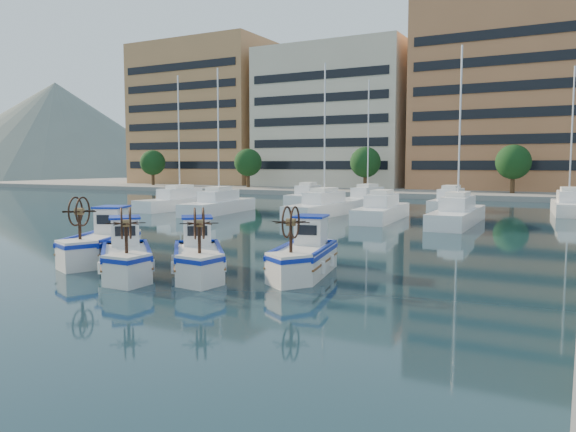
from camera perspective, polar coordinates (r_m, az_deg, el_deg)
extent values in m
plane|color=#193242|center=(20.08, -7.74, -6.08)|extent=(300.00, 300.00, 0.00)
cube|color=gray|center=(83.83, 20.10, 2.48)|extent=(180.00, 40.00, 0.60)
cube|color=tan|center=(100.86, -8.42, 10.15)|extent=(24.00, 14.00, 24.00)
cube|color=black|center=(95.34, -10.95, 10.40)|extent=(22.08, 0.12, 21.60)
cube|color=beige|center=(88.31, 4.97, 9.92)|extent=(23.00, 14.00, 21.00)
cube|color=black|center=(81.94, 3.02, 10.29)|extent=(21.16, 0.12, 18.90)
cube|color=#B87347|center=(82.15, 20.89, 11.34)|extent=(22.00, 14.00, 25.00)
cube|color=black|center=(75.26, 20.21, 11.96)|extent=(20.24, 0.12, 22.50)
cylinder|color=#3F2B19|center=(92.83, -13.55, 3.63)|extent=(0.50, 0.50, 3.00)
sphere|color=#17421A|center=(92.80, -13.58, 5.30)|extent=(4.00, 4.00, 4.00)
cylinder|color=#3F2B19|center=(82.01, -4.07, 3.57)|extent=(0.50, 0.50, 3.00)
sphere|color=#17421A|center=(81.97, -4.08, 5.45)|extent=(4.00, 4.00, 4.00)
cylinder|color=#3F2B19|center=(74.04, 7.84, 3.35)|extent=(0.50, 0.50, 3.00)
sphere|color=#17421A|center=(74.00, 7.87, 5.44)|extent=(4.00, 4.00, 4.00)
cylinder|color=#3F2B19|center=(69.91, 21.84, 2.91)|extent=(0.50, 0.50, 3.00)
sphere|color=#17421A|center=(69.86, 21.92, 5.12)|extent=(4.00, 4.00, 4.00)
cone|color=slate|center=(197.09, -22.30, 3.75)|extent=(180.00, 180.00, 60.00)
cube|color=white|center=(49.76, -10.91, 1.23)|extent=(2.67, 9.32, 1.00)
cylinder|color=silver|center=(49.68, -11.03, 7.57)|extent=(0.12, 0.12, 11.00)
cube|color=white|center=(45.52, -7.01, 0.91)|extent=(3.47, 9.75, 1.00)
cylinder|color=silver|center=(45.43, -7.09, 7.84)|extent=(0.12, 0.12, 11.00)
cube|color=white|center=(43.06, 3.70, 0.69)|extent=(2.37, 9.96, 1.00)
cylinder|color=silver|center=(42.97, 3.75, 8.02)|extent=(0.12, 0.12, 11.00)
cube|color=white|center=(40.07, 9.50, 0.29)|extent=(2.94, 8.85, 1.00)
cube|color=white|center=(38.31, 16.83, -0.09)|extent=(2.47, 10.09, 1.00)
cylinder|color=silver|center=(38.21, 17.05, 8.15)|extent=(0.12, 0.12, 11.00)
cube|color=white|center=(56.11, 2.06, 1.77)|extent=(2.63, 7.29, 1.00)
cube|color=white|center=(51.71, 8.07, 1.42)|extent=(3.08, 8.26, 1.00)
cylinder|color=silver|center=(51.64, 8.15, 7.52)|extent=(0.12, 0.12, 11.00)
cube|color=white|center=(50.05, 16.20, 1.13)|extent=(2.22, 8.01, 1.00)
cube|color=white|center=(49.44, 26.60, 0.74)|extent=(2.98, 8.22, 1.00)
cylinder|color=silver|center=(49.36, 26.86, 7.11)|extent=(0.12, 0.12, 11.00)
cube|color=silver|center=(24.23, -18.47, -3.14)|extent=(3.10, 4.40, 1.01)
cube|color=#0C229F|center=(24.18, -18.50, -2.23)|extent=(3.20, 4.53, 0.15)
cube|color=blue|center=(24.18, -18.50, -2.38)|extent=(2.60, 3.89, 0.06)
cube|color=white|center=(25.15, -17.44, -0.43)|extent=(1.45, 1.56, 1.06)
cube|color=#0C229F|center=(25.10, -17.47, 0.89)|extent=(1.63, 1.74, 0.08)
cylinder|color=#331E14|center=(22.55, -20.40, -1.08)|extent=(0.12, 0.12, 1.12)
cylinder|color=brown|center=(22.49, -20.45, 0.44)|extent=(0.39, 0.36, 0.27)
torus|color=#331E14|center=(22.56, -20.78, 0.44)|extent=(0.48, 1.07, 1.13)
torus|color=#331E14|center=(22.43, -20.12, 0.43)|extent=(0.48, 1.07, 1.13)
cube|color=silver|center=(20.86, -16.11, -4.50)|extent=(3.80, 3.80, 0.94)
cube|color=#0C229F|center=(20.80, -16.14, -3.53)|extent=(3.92, 3.91, 0.14)
cube|color=blue|center=(20.81, -16.13, -3.68)|extent=(3.29, 3.28, 0.05)
cube|color=white|center=(21.79, -16.23, -1.53)|extent=(1.52, 1.52, 0.99)
cube|color=#0C229F|center=(21.73, -16.26, -0.12)|extent=(1.71, 1.71, 0.07)
cylinder|color=#331E14|center=(19.12, -16.10, -2.37)|extent=(0.11, 0.11, 1.04)
cylinder|color=brown|center=(19.05, -16.15, -0.72)|extent=(0.38, 0.38, 0.25)
torus|color=#331E14|center=(19.05, -16.55, -0.73)|extent=(0.79, 0.78, 1.05)
torus|color=#331E14|center=(19.05, -15.74, -0.71)|extent=(0.79, 0.78, 1.05)
cube|color=silver|center=(20.30, -9.11, -4.62)|extent=(3.62, 3.95, 0.94)
cube|color=#0C229F|center=(20.24, -9.12, -3.62)|extent=(3.73, 4.06, 0.14)
cube|color=blue|center=(20.25, -9.12, -3.78)|extent=(3.11, 3.43, 0.05)
cube|color=white|center=(21.23, -9.24, -1.56)|extent=(1.50, 1.53, 0.99)
cube|color=#0C229F|center=(21.17, -9.26, -0.11)|extent=(1.69, 1.72, 0.07)
cylinder|color=#331E14|center=(18.56, -8.99, -2.45)|extent=(0.11, 0.11, 1.04)
cylinder|color=brown|center=(18.49, -9.02, -0.74)|extent=(0.38, 0.38, 0.25)
torus|color=#331E14|center=(18.49, -9.43, -0.75)|extent=(0.71, 0.86, 1.05)
torus|color=#331E14|center=(18.49, -8.60, -0.74)|extent=(0.71, 0.86, 1.05)
cube|color=silver|center=(20.11, 1.59, -4.62)|extent=(2.38, 4.08, 0.96)
cube|color=#0C229F|center=(20.06, 1.59, -3.60)|extent=(2.45, 4.20, 0.15)
cube|color=blue|center=(20.06, 1.59, -3.76)|extent=(1.95, 3.63, 0.05)
cube|color=white|center=(21.02, 2.36, -1.50)|extent=(1.22, 1.36, 1.00)
cube|color=#0C229F|center=(20.96, 2.36, -0.02)|extent=(1.38, 1.52, 0.07)
cylinder|color=#331E14|center=(18.40, 0.29, -2.38)|extent=(0.11, 0.11, 1.06)
cylinder|color=brown|center=(18.33, 0.29, -0.63)|extent=(0.34, 0.31, 0.26)
torus|color=#331E14|center=(18.37, -0.11, -0.62)|extent=(0.28, 1.06, 1.07)
torus|color=#331E14|center=(18.29, 0.71, -0.64)|extent=(0.28, 1.06, 1.07)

